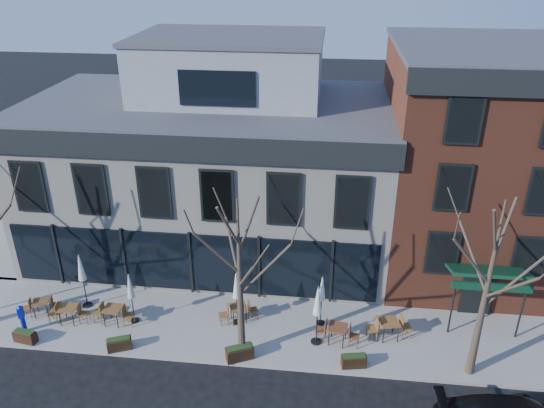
# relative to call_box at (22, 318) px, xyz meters

# --- Properties ---
(ground) EXTENTS (120.00, 120.00, 0.00)m
(ground) POSITION_rel_call_box_xyz_m (6.55, 3.58, -0.87)
(ground) COLOR black
(ground) RESTS_ON ground
(sidewalk_front) EXTENTS (33.50, 4.70, 0.15)m
(sidewalk_front) POSITION_rel_call_box_xyz_m (9.80, 1.43, -0.80)
(sidewalk_front) COLOR gray
(sidewalk_front) RESTS_ON ground
(sidewalk_side) EXTENTS (4.50, 12.00, 0.15)m
(sidewalk_side) POSITION_rel_call_box_xyz_m (-4.70, 9.58, -0.80)
(sidewalk_side) COLOR gray
(sidewalk_side) RESTS_ON ground
(corner_building) EXTENTS (18.39, 10.39, 11.10)m
(corner_building) POSITION_rel_call_box_xyz_m (6.62, 8.65, 3.85)
(corner_building) COLOR silver
(corner_building) RESTS_ON ground
(red_brick_building) EXTENTS (8.20, 11.78, 11.18)m
(red_brick_building) POSITION_rel_call_box_xyz_m (19.55, 8.56, 4.76)
(red_brick_building) COLOR brown
(red_brick_building) RESTS_ON ground
(tree_mid) EXTENTS (3.50, 3.55, 7.04)m
(tree_mid) POSITION_rel_call_box_xyz_m (9.56, -0.32, 2.92)
(tree_mid) COLOR #382B21
(tree_mid) RESTS_ON sidewalk_front
(tree_right) EXTENTS (3.72, 3.77, 7.48)m
(tree_right) POSITION_rel_call_box_xyz_m (18.56, -0.32, 3.15)
(tree_right) COLOR #382B21
(tree_right) RESTS_ON sidewalk_front
(call_box) EXTENTS (0.28, 0.27, 1.37)m
(call_box) POSITION_rel_call_box_xyz_m (0.00, 0.00, 0.00)
(call_box) COLOR #0D1BB0
(call_box) RESTS_ON sidewalk_front
(cafe_set_0) EXTENTS (1.74, 0.92, 0.89)m
(cafe_set_0) POSITION_rel_call_box_xyz_m (0.20, 1.19, -0.26)
(cafe_set_0) COLOR brown
(cafe_set_0) RESTS_ON sidewalk_front
(cafe_set_1) EXTENTS (1.83, 0.77, 0.95)m
(cafe_set_1) POSITION_rel_call_box_xyz_m (1.65, 0.83, -0.23)
(cafe_set_1) COLOR brown
(cafe_set_1) RESTS_ON sidewalk_front
(cafe_set_2) EXTENTS (1.89, 0.78, 0.99)m
(cafe_set_2) POSITION_rel_call_box_xyz_m (3.64, 0.97, -0.22)
(cafe_set_2) COLOR brown
(cafe_set_2) RESTS_ON sidewalk_front
(cafe_set_3) EXTENTS (1.80, 1.07, 0.93)m
(cafe_set_3) POSITION_rel_call_box_xyz_m (9.06, 1.76, -0.24)
(cafe_set_3) COLOR brown
(cafe_set_3) RESTS_ON sidewalk_front
(cafe_set_4) EXTENTS (1.92, 0.88, 0.99)m
(cafe_set_4) POSITION_rel_call_box_xyz_m (13.40, 0.83, -0.22)
(cafe_set_4) COLOR brown
(cafe_set_4) RESTS_ON sidewalk_front
(cafe_set_5) EXTENTS (2.01, 0.94, 1.03)m
(cafe_set_5) POSITION_rel_call_box_xyz_m (15.55, 1.37, -0.19)
(cafe_set_5) COLOR brown
(cafe_set_5) RESTS_ON sidewalk_front
(umbrella_0) EXTENTS (0.44, 0.44, 2.75)m
(umbrella_0) POSITION_rel_call_box_xyz_m (1.91, 2.04, 1.21)
(umbrella_0) COLOR black
(umbrella_0) RESTS_ON sidewalk_front
(umbrella_1) EXTENTS (0.40, 0.40, 2.47)m
(umbrella_1) POSITION_rel_call_box_xyz_m (4.47, 1.20, 1.02)
(umbrella_1) COLOR black
(umbrella_1) RESTS_ON sidewalk_front
(umbrella_2) EXTENTS (0.41, 0.41, 2.58)m
(umbrella_2) POSITION_rel_call_box_xyz_m (9.03, 1.62, 1.10)
(umbrella_2) COLOR black
(umbrella_2) RESTS_ON sidewalk_front
(umbrella_3) EXTENTS (0.45, 0.45, 2.84)m
(umbrella_3) POSITION_rel_call_box_xyz_m (12.53, 0.72, 1.28)
(umbrella_3) COLOR black
(umbrella_3) RESTS_ON sidewalk_front
(umbrella_4) EXTENTS (0.39, 0.39, 2.47)m
(umbrella_4) POSITION_rel_call_box_xyz_m (12.67, 1.98, 1.02)
(umbrella_4) COLOR black
(umbrella_4) RESTS_ON sidewalk_front
(planter_0) EXTENTS (1.02, 0.55, 0.54)m
(planter_0) POSITION_rel_call_box_xyz_m (0.39, -0.62, -0.46)
(planter_0) COLOR #331C11
(planter_0) RESTS_ON sidewalk_front
(planter_1) EXTENTS (1.06, 0.74, 0.55)m
(planter_1) POSITION_rel_call_box_xyz_m (4.49, -0.62, -0.45)
(planter_1) COLOR #322010
(planter_1) RESTS_ON sidewalk_front
(planter_2) EXTENTS (1.19, 0.87, 0.62)m
(planter_2) POSITION_rel_call_box_xyz_m (9.51, -0.62, -0.42)
(planter_2) COLOR black
(planter_2) RESTS_ON sidewalk_front
(planter_3) EXTENTS (1.03, 0.56, 0.55)m
(planter_3) POSITION_rel_call_box_xyz_m (14.06, -0.51, -0.45)
(planter_3) COLOR black
(planter_3) RESTS_ON sidewalk_front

